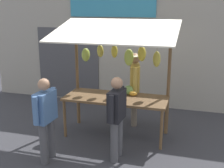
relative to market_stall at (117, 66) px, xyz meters
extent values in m
plane|color=#38383D|center=(0.01, 0.06, -1.55)|extent=(40.00, 40.00, 0.00)
cube|color=#9E998E|center=(0.01, -2.14, 0.15)|extent=(9.00, 0.25, 3.40)
cube|color=teal|center=(0.72, -2.00, 1.20)|extent=(2.40, 0.06, 0.56)
cube|color=#47474C|center=(2.07, -2.01, -0.45)|extent=(1.90, 0.04, 2.10)
cube|color=brown|center=(0.01, 0.06, -0.70)|extent=(2.20, 0.90, 0.05)
cylinder|color=brown|center=(1.05, 0.45, -1.14)|extent=(0.06, 0.06, 0.83)
cylinder|color=brown|center=(-1.03, 0.45, -1.14)|extent=(0.06, 0.06, 0.83)
cylinder|color=brown|center=(1.05, -0.33, -1.14)|extent=(0.06, 0.06, 0.83)
cylinder|color=brown|center=(-1.03, -0.33, -1.14)|extent=(0.06, 0.06, 0.83)
cylinder|color=brown|center=(1.07, -0.34, -0.38)|extent=(0.07, 0.07, 2.35)
cylinder|color=brown|center=(-1.05, -0.34, -0.38)|extent=(0.07, 0.07, 2.35)
cylinder|color=brown|center=(0.01, -0.34, 0.60)|extent=(2.12, 0.06, 0.06)
cube|color=beige|center=(0.01, 0.21, 0.75)|extent=(2.50, 1.46, 0.39)
cylinder|color=brown|center=(-0.78, -0.30, 0.45)|extent=(0.01, 0.01, 0.30)
ellipsoid|color=gold|center=(-0.78, -0.30, 0.13)|extent=(0.20, 0.18, 0.34)
cylinder|color=brown|center=(-0.45, -0.34, 0.49)|extent=(0.01, 0.01, 0.21)
ellipsoid|color=yellow|center=(-0.45, -0.34, 0.22)|extent=(0.26, 0.26, 0.33)
cylinder|color=brown|center=(-0.16, -0.35, 0.46)|extent=(0.01, 0.01, 0.28)
ellipsoid|color=#B2CC4C|center=(-0.16, -0.35, 0.13)|extent=(0.22, 0.19, 0.37)
cylinder|color=brown|center=(0.17, -0.35, 0.49)|extent=(0.01, 0.01, 0.21)
ellipsoid|color=yellow|center=(0.17, -0.35, 0.25)|extent=(0.21, 0.20, 0.28)
cylinder|color=brown|center=(0.50, -0.36, 0.49)|extent=(0.01, 0.01, 0.22)
ellipsoid|color=gold|center=(0.50, -0.36, 0.24)|extent=(0.22, 0.21, 0.28)
cylinder|color=brown|center=(0.82, -0.29, 0.45)|extent=(0.01, 0.01, 0.30)
ellipsoid|color=#B2CC4C|center=(0.82, -0.29, 0.15)|extent=(0.24, 0.25, 0.30)
ellipsoid|color=gold|center=(-0.32, -0.14, -0.62)|extent=(0.19, 0.13, 0.10)
sphere|color=#729E4C|center=(-0.20, -0.21, -0.57)|extent=(0.20, 0.20, 0.20)
cylinder|color=#726656|center=(-0.20, -0.83, -1.13)|extent=(0.14, 0.14, 0.85)
cylinder|color=#726656|center=(-0.26, -0.56, -1.13)|extent=(0.14, 0.14, 0.85)
cube|color=gold|center=(-0.23, -0.69, -0.40)|extent=(0.33, 0.55, 0.60)
cylinder|color=gold|center=(-0.16, -1.00, -0.38)|extent=(0.09, 0.09, 0.55)
cylinder|color=gold|center=(-0.30, -0.38, -0.38)|extent=(0.09, 0.09, 0.55)
sphere|color=#A87A5B|center=(-0.23, -0.69, 0.05)|extent=(0.23, 0.23, 0.23)
cylinder|color=beige|center=(-0.23, -0.69, 0.12)|extent=(0.44, 0.44, 0.02)
cylinder|color=#4C4C51|center=(-0.27, 1.16, -1.16)|extent=(0.14, 0.14, 0.78)
cylinder|color=#4C4C51|center=(-0.28, 0.90, -1.16)|extent=(0.14, 0.14, 0.78)
cube|color=black|center=(-0.28, 1.03, -0.50)|extent=(0.25, 0.48, 0.55)
cylinder|color=black|center=(-0.26, 1.32, -0.48)|extent=(0.09, 0.09, 0.51)
cylinder|color=black|center=(-0.29, 0.73, -0.48)|extent=(0.09, 0.09, 0.51)
sphere|color=#A87A5B|center=(-0.28, 1.03, -0.09)|extent=(0.21, 0.21, 0.21)
cylinder|color=#4C4C51|center=(0.93, 1.58, -1.17)|extent=(0.14, 0.14, 0.77)
cylinder|color=#4C4C51|center=(0.92, 1.32, -1.17)|extent=(0.14, 0.14, 0.77)
cube|color=#476B9E|center=(0.93, 1.45, -0.51)|extent=(0.25, 0.48, 0.55)
cylinder|color=#476B9E|center=(0.94, 1.74, -0.48)|extent=(0.09, 0.09, 0.50)
cylinder|color=#476B9E|center=(0.91, 1.15, -0.48)|extent=(0.09, 0.09, 0.50)
sphere|color=#A87A5B|center=(0.93, 1.45, -0.10)|extent=(0.21, 0.21, 0.21)
camera|label=1|loc=(-1.59, 5.77, 1.25)|focal=46.63mm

